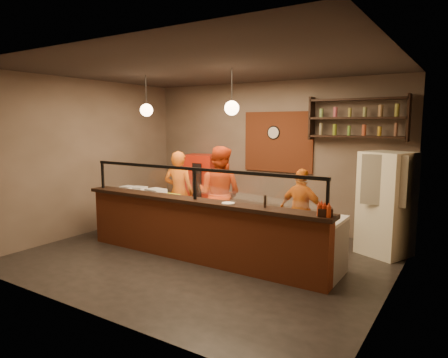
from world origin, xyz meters
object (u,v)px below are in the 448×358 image
Objects in this scene: pepper_mill at (265,201)px; fridge at (386,204)px; condiment_caddy at (325,212)px; cook_mid at (219,194)px; cook_right at (302,211)px; red_cooler at (201,187)px; wall_clock at (274,133)px; pizza_dough at (216,205)px; cook_left at (179,192)px.

fridge is at bearing 56.84° from pepper_mill.
cook_mid is at bearing 153.72° from condiment_caddy.
red_cooler reaches higher than cook_right.
cook_mid is 2.79m from condiment_caddy.
red_cooler is 4.59m from condiment_caddy.
condiment_caddy is 1.08× the size of pepper_mill.
pepper_mill is (1.16, -2.72, -0.95)m from wall_clock.
fridge is 9.95× the size of pepper_mill.
condiment_caddy is (2.50, -1.23, 0.18)m from cook_mid.
pizza_dough is (-2.45, -1.68, -0.00)m from fridge.
pizza_dough is 1.20m from pepper_mill.
condiment_caddy is (0.90, -1.46, 0.36)m from cook_right.
cook_right is 7.61× the size of condiment_caddy.
cook_mid is at bearing 16.88° from cook_right.
cook_left is 3.25× the size of pizza_dough.
cook_right reaches higher than condiment_caddy.
cook_left is 4.04m from fridge.
cook_mid is 1.19× the size of red_cooler.
cook_left is 2.66m from cook_right.
fridge is at bearing -167.92° from cook_mid.
fridge is 2.17m from condiment_caddy.
fridge reaches higher than cook_right.
red_cooler is 8.59× the size of pepper_mill.
cook_mid is 3.03m from fridge.
wall_clock is 2.64m from pizza_dough.
wall_clock is at bearing 91.10° from pizza_dough.
cook_right is at bearing 121.56° from condiment_caddy.
fridge is 4.26m from red_cooler.
red_cooler is at bearing -169.89° from wall_clock.
cook_left reaches higher than condiment_caddy.
cook_right is at bearing 88.39° from pepper_mill.
condiment_caddy is (2.05, -0.44, 0.21)m from pizza_dough.
cook_mid reaches higher than fridge.
pepper_mill is at bearing -66.87° from wall_clock.
wall_clock is 0.20× the size of cook_right.
red_cooler is 2.72m from pizza_dough.
pizza_dough is at bearing 114.21° from cook_mid.
red_cooler is at bearing -92.67° from cook_left.
cook_right is 0.96× the size of red_cooler.
wall_clock is 0.17× the size of cook_left.
wall_clock is 0.19× the size of red_cooler.
cook_right is (1.60, 0.23, -0.18)m from cook_mid.
cook_left is at bearing 155.08° from pepper_mill.
cook_right is at bearing -176.79° from cook_mid.
pepper_mill is (1.12, -0.36, 0.24)m from pizza_dough.
cook_left is 1.23m from red_cooler.
cook_mid reaches higher than cook_left.
cook_right is at bearing 167.67° from cook_left.
cook_left is 0.95× the size of fridge.
cook_mid is 9.44× the size of condiment_caddy.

